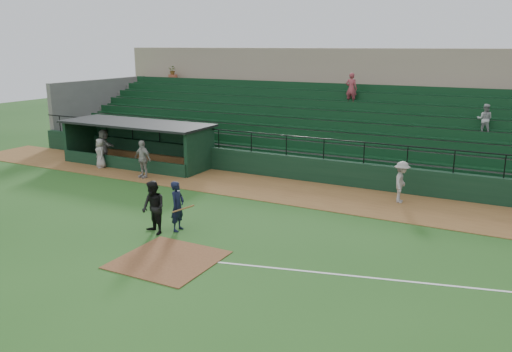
% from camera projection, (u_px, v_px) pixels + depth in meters
% --- Properties ---
extents(ground, '(90.00, 90.00, 0.00)m').
position_uv_depth(ground, '(186.00, 249.00, 17.23)').
color(ground, '#215019').
rests_on(ground, ground).
extents(warning_track, '(40.00, 4.00, 0.03)m').
position_uv_depth(warning_track, '(286.00, 191.00, 24.09)').
color(warning_track, brown).
rests_on(warning_track, ground).
extents(home_plate_dirt, '(3.00, 3.00, 0.03)m').
position_uv_depth(home_plate_dirt, '(168.00, 260.00, 16.37)').
color(home_plate_dirt, brown).
rests_on(home_plate_dirt, ground).
extents(foul_line, '(17.49, 4.44, 0.01)m').
position_uv_depth(foul_line, '(443.00, 285.00, 14.66)').
color(foul_line, white).
rests_on(foul_line, ground).
extents(stadium_structure, '(38.00, 13.08, 6.40)m').
position_uv_depth(stadium_structure, '(345.00, 119.00, 30.79)').
color(stadium_structure, black).
rests_on(stadium_structure, ground).
extents(dugout, '(8.90, 3.20, 2.42)m').
position_uv_depth(dugout, '(142.00, 140.00, 29.49)').
color(dugout, black).
rests_on(dugout, ground).
extents(batter_at_plate, '(1.05, 0.73, 1.86)m').
position_uv_depth(batter_at_plate, '(178.00, 206.00, 18.77)').
color(batter_at_plate, black).
rests_on(batter_at_plate, ground).
extents(umpire, '(1.15, 1.03, 1.94)m').
position_uv_depth(umpire, '(153.00, 208.00, 18.45)').
color(umpire, black).
rests_on(umpire, ground).
extents(runner, '(0.74, 1.20, 1.80)m').
position_uv_depth(runner, '(401.00, 182.00, 22.07)').
color(runner, '#9D9893').
rests_on(runner, warning_track).
extents(dugout_player_a, '(1.19, 0.64, 1.93)m').
position_uv_depth(dugout_player_a, '(142.00, 159.00, 26.21)').
color(dugout_player_a, '#A49E99').
rests_on(dugout_player_a, warning_track).
extents(dugout_player_b, '(0.95, 0.85, 1.62)m').
position_uv_depth(dugout_player_b, '(100.00, 153.00, 28.37)').
color(dugout_player_b, '#9D9893').
rests_on(dugout_player_b, warning_track).
extents(dugout_player_c, '(1.82, 1.27, 1.89)m').
position_uv_depth(dugout_player_c, '(104.00, 146.00, 29.80)').
color(dugout_player_c, gray).
rests_on(dugout_player_c, warning_track).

